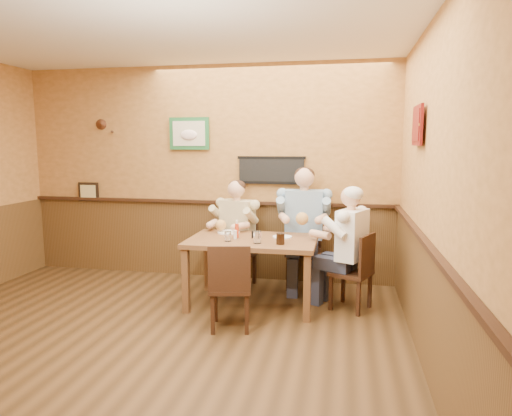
% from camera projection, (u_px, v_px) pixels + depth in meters
% --- Properties ---
extents(room, '(5.02, 5.03, 2.81)m').
position_uv_depth(room, '(135.00, 156.00, 3.73)').
color(room, '#352310').
rests_on(room, ground).
extents(dining_table, '(1.40, 0.90, 0.75)m').
position_uv_depth(dining_table, '(252.00, 247.00, 5.03)').
color(dining_table, brown).
rests_on(dining_table, ground).
extents(chair_back_left, '(0.48, 0.48, 0.84)m').
position_uv_depth(chair_back_left, '(238.00, 253.00, 5.76)').
color(chair_back_left, '#361E11').
rests_on(chair_back_left, ground).
extents(chair_back_right, '(0.45, 0.45, 0.94)m').
position_uv_depth(chair_back_right, '(303.00, 250.00, 5.68)').
color(chair_back_right, '#361E11').
rests_on(chair_back_right, ground).
extents(chair_right_end, '(0.51, 0.51, 0.84)m').
position_uv_depth(chair_right_end, '(351.00, 271.00, 4.92)').
color(chair_right_end, '#361E11').
rests_on(chair_right_end, ground).
extents(chair_near_side, '(0.46, 0.46, 0.86)m').
position_uv_depth(chair_near_side, '(230.00, 285.00, 4.41)').
color(chair_near_side, '#361E11').
rests_on(chair_near_side, ground).
extents(diner_tan_shirt, '(0.68, 0.68, 1.20)m').
position_uv_depth(diner_tan_shirt, '(238.00, 239.00, 5.73)').
color(diner_tan_shirt, beige).
rests_on(diner_tan_shirt, ground).
extents(diner_blue_polo, '(0.65, 0.65, 1.35)m').
position_uv_depth(diner_blue_polo, '(304.00, 234.00, 5.65)').
color(diner_blue_polo, '#7B9BB8').
rests_on(diner_blue_polo, ground).
extents(diner_white_elder, '(0.73, 0.73, 1.20)m').
position_uv_depth(diner_white_elder, '(352.00, 255.00, 4.90)').
color(diner_white_elder, white).
rests_on(diner_white_elder, ground).
extents(water_glass_left, '(0.09, 0.09, 0.11)m').
position_uv_depth(water_glass_left, '(228.00, 236.00, 4.88)').
color(water_glass_left, white).
rests_on(water_glass_left, dining_table).
extents(water_glass_mid, '(0.11, 0.11, 0.13)m').
position_uv_depth(water_glass_mid, '(257.00, 237.00, 4.78)').
color(water_glass_mid, white).
rests_on(water_glass_mid, dining_table).
extents(cola_tumbler, '(0.11, 0.11, 0.12)m').
position_uv_depth(cola_tumbler, '(280.00, 239.00, 4.73)').
color(cola_tumbler, black).
rests_on(cola_tumbler, dining_table).
extents(hot_sauce_bottle, '(0.04, 0.04, 0.18)m').
position_uv_depth(hot_sauce_bottle, '(237.00, 230.00, 5.07)').
color(hot_sauce_bottle, red).
rests_on(hot_sauce_bottle, dining_table).
extents(salt_shaker, '(0.04, 0.04, 0.10)m').
position_uv_depth(salt_shaker, '(235.00, 235.00, 5.00)').
color(salt_shaker, silver).
rests_on(salt_shaker, dining_table).
extents(pepper_shaker, '(0.04, 0.04, 0.08)m').
position_uv_depth(pepper_shaker, '(253.00, 235.00, 5.04)').
color(pepper_shaker, black).
rests_on(pepper_shaker, dining_table).
extents(plate_far_left, '(0.27, 0.27, 0.02)m').
position_uv_depth(plate_far_left, '(229.00, 232.00, 5.34)').
color(plate_far_left, white).
rests_on(plate_far_left, dining_table).
extents(plate_far_right, '(0.25, 0.25, 0.01)m').
position_uv_depth(plate_far_right, '(282.00, 237.00, 5.09)').
color(plate_far_right, white).
rests_on(plate_far_right, dining_table).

